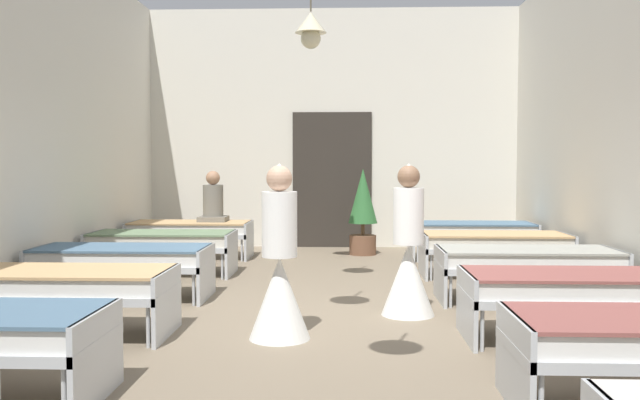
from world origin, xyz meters
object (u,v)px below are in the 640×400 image
at_px(nurse_mid_aisle, 280,277).
at_px(potted_plant, 363,207).
at_px(bed_left_row_2, 60,285).
at_px(nurse_near_aisle, 408,261).
at_px(patient_seated_primary, 213,203).
at_px(bed_left_row_4, 163,242).
at_px(bed_right_row_4, 494,244).
at_px(bed_left_row_5, 190,230).
at_px(bed_right_row_5, 472,231).
at_px(bed_left_row_3, 122,259).
at_px(bed_right_row_2, 579,289).
at_px(bed_right_row_3, 527,261).

relative_size(nurse_mid_aisle, potted_plant, 1.06).
distance_m(bed_left_row_2, nurse_near_aisle, 3.20).
bearing_deg(patient_seated_primary, bed_left_row_4, -101.72).
xyz_separation_m(bed_left_row_2, bed_right_row_4, (4.41, 3.22, 0.00)).
distance_m(bed_left_row_5, patient_seated_primary, 0.56).
xyz_separation_m(bed_left_row_2, bed_right_row_5, (4.41, 4.83, 0.00)).
bearing_deg(bed_left_row_4, bed_right_row_5, 20.08).
bearing_deg(bed_left_row_2, patient_seated_primary, 85.92).
relative_size(bed_right_row_4, nurse_mid_aisle, 1.28).
bearing_deg(bed_left_row_3, bed_right_row_5, 36.17).
relative_size(bed_right_row_2, nurse_mid_aisle, 1.28).
distance_m(nurse_near_aisle, patient_seated_primary, 4.84).
distance_m(bed_left_row_4, nurse_near_aisle, 3.84).
relative_size(bed_right_row_3, bed_right_row_5, 1.00).
xyz_separation_m(bed_left_row_3, potted_plant, (2.73, 3.72, 0.34)).
height_order(bed_right_row_3, bed_right_row_5, same).
height_order(bed_right_row_3, potted_plant, potted_plant).
bearing_deg(bed_right_row_2, nurse_mid_aisle, -179.38).
xyz_separation_m(bed_left_row_5, patient_seated_primary, (0.35, 0.08, 0.43)).
bearing_deg(bed_left_row_2, bed_left_row_5, 90.00).
height_order(bed_left_row_2, bed_left_row_3, same).
relative_size(bed_left_row_2, bed_right_row_2, 1.00).
height_order(bed_right_row_5, potted_plant, potted_plant).
bearing_deg(bed_left_row_4, bed_right_row_3, -20.08).
bearing_deg(bed_right_row_4, potted_plant, 128.54).
bearing_deg(bed_right_row_5, bed_left_row_3, -143.83).
xyz_separation_m(bed_left_row_5, nurse_near_aisle, (3.07, -3.92, 0.09)).
height_order(bed_right_row_3, bed_left_row_5, same).
relative_size(bed_left_row_4, potted_plant, 1.35).
xyz_separation_m(bed_right_row_2, bed_right_row_4, (0.00, 3.22, 0.00)).
bearing_deg(bed_left_row_5, bed_right_row_4, -20.08).
xyz_separation_m(bed_right_row_5, nurse_near_aisle, (-1.34, -3.92, 0.09)).
distance_m(bed_left_row_2, bed_right_row_5, 6.54).
bearing_deg(bed_right_row_2, bed_left_row_2, 180.00).
height_order(bed_left_row_5, bed_right_row_5, same).
xyz_separation_m(bed_left_row_3, bed_right_row_4, (4.41, 1.61, 0.00)).
distance_m(bed_left_row_2, nurse_mid_aisle, 1.90).
distance_m(nurse_mid_aisle, patient_seated_primary, 5.19).
bearing_deg(nurse_near_aisle, potted_plant, -43.94).
height_order(bed_right_row_2, bed_left_row_5, same).
bearing_deg(patient_seated_primary, bed_right_row_5, -1.06).
distance_m(bed_left_row_5, potted_plant, 2.79).
distance_m(bed_right_row_4, nurse_mid_aisle, 4.11).
bearing_deg(nurse_mid_aisle, nurse_near_aisle, -82.25).
xyz_separation_m(bed_right_row_3, nurse_near_aisle, (-1.34, -0.69, 0.09)).
height_order(bed_right_row_4, patient_seated_primary, patient_seated_primary).
height_order(bed_left_row_3, nurse_mid_aisle, nurse_mid_aisle).
bearing_deg(nurse_near_aisle, bed_left_row_2, 58.33).
xyz_separation_m(bed_right_row_5, patient_seated_primary, (-4.06, 0.08, 0.43)).
relative_size(bed_right_row_3, bed_right_row_4, 1.00).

